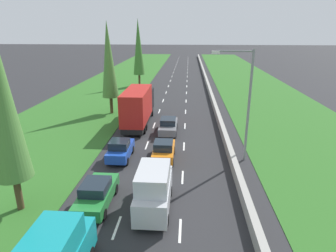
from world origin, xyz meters
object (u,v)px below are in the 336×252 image
(green_sedan_left_lane, at_px, (97,193))
(red_box_truck_left_lane, at_px, (138,106))
(street_light_mast, at_px, (245,99))
(blue_hatchback_left_lane, at_px, (120,149))
(poplar_tree_nearest, at_px, (0,93))
(poplar_tree_third, at_px, (138,47))
(orange_hatchback_centre_lane, at_px, (164,151))
(poplar_tree_second, at_px, (109,60))
(silver_van_centre_lane, at_px, (154,189))
(grey_sedan_centre_lane, at_px, (168,126))

(green_sedan_left_lane, distance_m, red_box_truck_left_lane, 16.24)
(street_light_mast, bearing_deg, blue_hatchback_left_lane, -177.13)
(poplar_tree_nearest, bearing_deg, poplar_tree_third, 89.04)
(orange_hatchback_centre_lane, bearing_deg, red_box_truck_left_lane, 111.36)
(poplar_tree_second, relative_size, street_light_mast, 1.27)
(green_sedan_left_lane, bearing_deg, silver_van_centre_lane, -3.58)
(blue_hatchback_left_lane, xyz_separation_m, red_box_truck_left_lane, (-0.00, 9.35, 1.35))
(silver_van_centre_lane, bearing_deg, street_light_mast, 49.93)
(red_box_truck_left_lane, distance_m, poplar_tree_second, 7.61)
(blue_hatchback_left_lane, height_order, grey_sedan_centre_lane, blue_hatchback_left_lane)
(grey_sedan_centre_lane, bearing_deg, silver_van_centre_lane, -89.63)
(blue_hatchback_left_lane, bearing_deg, poplar_tree_second, 107.28)
(blue_hatchback_left_lane, xyz_separation_m, grey_sedan_centre_lane, (3.56, 6.71, -0.02))
(grey_sedan_centre_lane, distance_m, poplar_tree_third, 28.01)
(blue_hatchback_left_lane, distance_m, poplar_tree_third, 33.79)
(green_sedan_left_lane, distance_m, poplar_tree_nearest, 7.83)
(street_light_mast, bearing_deg, silver_van_centre_lane, -130.07)
(poplar_tree_second, distance_m, poplar_tree_third, 19.31)
(silver_van_centre_lane, distance_m, poplar_tree_nearest, 9.96)
(green_sedan_left_lane, xyz_separation_m, street_light_mast, (9.94, 7.33, 4.42))
(red_box_truck_left_lane, bearing_deg, silver_van_centre_lane, -77.45)
(red_box_truck_left_lane, bearing_deg, street_light_mast, -41.48)
(blue_hatchback_left_lane, xyz_separation_m, street_light_mast, (10.01, 0.50, 4.40))
(orange_hatchback_centre_lane, xyz_separation_m, street_light_mast, (6.37, 0.47, 4.40))
(silver_van_centre_lane, relative_size, poplar_tree_second, 0.43)
(green_sedan_left_lane, xyz_separation_m, poplar_tree_nearest, (-4.52, -0.73, 6.36))
(orange_hatchback_centre_lane, xyz_separation_m, poplar_tree_second, (-7.90, 13.65, 5.95))
(grey_sedan_centre_lane, xyz_separation_m, poplar_tree_nearest, (-8.01, -14.27, 6.36))
(red_box_truck_left_lane, distance_m, street_light_mast, 13.71)
(blue_hatchback_left_lane, height_order, poplar_tree_nearest, poplar_tree_nearest)
(silver_van_centre_lane, relative_size, red_box_truck_left_lane, 0.52)
(poplar_tree_second, relative_size, poplar_tree_third, 0.93)
(red_box_truck_left_lane, bearing_deg, green_sedan_left_lane, -89.73)
(poplar_tree_nearest, bearing_deg, poplar_tree_second, 89.48)
(silver_van_centre_lane, height_order, grey_sedan_centre_lane, silver_van_centre_lane)
(green_sedan_left_lane, bearing_deg, grey_sedan_centre_lane, 75.56)
(red_box_truck_left_lane, bearing_deg, grey_sedan_centre_lane, -36.61)
(green_sedan_left_lane, xyz_separation_m, poplar_tree_second, (-4.33, 20.51, 5.97))
(silver_van_centre_lane, height_order, street_light_mast, street_light_mast)
(poplar_tree_third, bearing_deg, blue_hatchback_left_lane, -83.47)
(poplar_tree_nearest, bearing_deg, blue_hatchback_left_lane, 59.55)
(green_sedan_left_lane, height_order, blue_hatchback_left_lane, blue_hatchback_left_lane)
(grey_sedan_centre_lane, relative_size, street_light_mast, 0.50)
(blue_hatchback_left_lane, distance_m, poplar_tree_second, 15.51)
(green_sedan_left_lane, bearing_deg, orange_hatchback_centre_lane, 62.51)
(grey_sedan_centre_lane, relative_size, red_box_truck_left_lane, 0.48)
(green_sedan_left_lane, distance_m, grey_sedan_centre_lane, 13.98)
(silver_van_centre_lane, bearing_deg, blue_hatchback_left_lane, 117.35)
(grey_sedan_centre_lane, bearing_deg, poplar_tree_nearest, -119.30)
(orange_hatchback_centre_lane, relative_size, red_box_truck_left_lane, 0.41)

